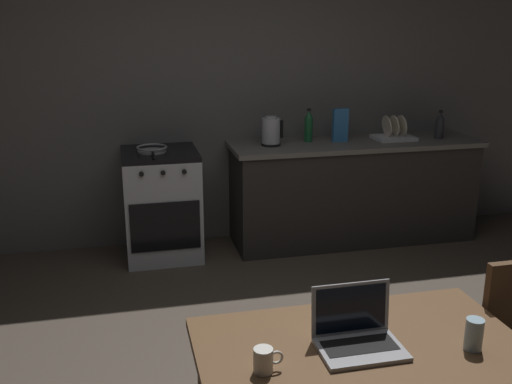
# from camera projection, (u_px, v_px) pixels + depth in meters

# --- Properties ---
(back_wall) EXTENTS (6.40, 0.10, 2.66)m
(back_wall) POSITION_uv_depth(u_px,v_px,m) (247.00, 88.00, 5.12)
(back_wall) COLOR #5A5755
(back_wall) RESTS_ON ground_plane
(kitchen_counter) EXTENTS (2.16, 0.64, 0.89)m
(kitchen_counter) POSITION_uv_depth(u_px,v_px,m) (353.00, 191.00, 5.23)
(kitchen_counter) COLOR #282623
(kitchen_counter) RESTS_ON ground_plane
(stove_oven) EXTENTS (0.60, 0.62, 0.89)m
(stove_oven) POSITION_uv_depth(u_px,v_px,m) (162.00, 204.00, 4.87)
(stove_oven) COLOR #B7BABF
(stove_oven) RESTS_ON ground_plane
(dining_table) EXTENTS (1.27, 0.77, 0.71)m
(dining_table) POSITION_uv_depth(u_px,v_px,m) (362.00, 364.00, 2.31)
(dining_table) COLOR brown
(dining_table) RESTS_ON ground_plane
(laptop) EXTENTS (0.32, 0.24, 0.23)m
(laptop) POSITION_uv_depth(u_px,v_px,m) (357.00, 336.00, 2.28)
(laptop) COLOR #99999E
(laptop) RESTS_ON dining_table
(electric_kettle) EXTENTS (0.18, 0.16, 0.24)m
(electric_kettle) POSITION_uv_depth(u_px,v_px,m) (271.00, 132.00, 4.91)
(electric_kettle) COLOR black
(electric_kettle) RESTS_ON kitchen_counter
(bottle) EXTENTS (0.07, 0.07, 0.25)m
(bottle) POSITION_uv_depth(u_px,v_px,m) (440.00, 125.00, 5.19)
(bottle) COLOR #2D2D33
(bottle) RESTS_ON kitchen_counter
(frying_pan) EXTENTS (0.24, 0.42, 0.05)m
(frying_pan) POSITION_uv_depth(u_px,v_px,m) (152.00, 149.00, 4.70)
(frying_pan) COLOR gray
(frying_pan) RESTS_ON stove_oven
(coffee_mug) EXTENTS (0.11, 0.07, 0.09)m
(coffee_mug) POSITION_uv_depth(u_px,v_px,m) (264.00, 360.00, 2.12)
(coffee_mug) COLOR silver
(coffee_mug) RESTS_ON dining_table
(drinking_glass) EXTENTS (0.07, 0.07, 0.13)m
(drinking_glass) POSITION_uv_depth(u_px,v_px,m) (474.00, 334.00, 2.25)
(drinking_glass) COLOR #99B7C6
(drinking_glass) RESTS_ON dining_table
(cereal_box) EXTENTS (0.13, 0.05, 0.28)m
(cereal_box) POSITION_uv_depth(u_px,v_px,m) (340.00, 125.00, 5.06)
(cereal_box) COLOR #3372B2
(cereal_box) RESTS_ON kitchen_counter
(dish_rack) EXTENTS (0.34, 0.26, 0.21)m
(dish_rack) POSITION_uv_depth(u_px,v_px,m) (394.00, 134.00, 5.17)
(dish_rack) COLOR silver
(dish_rack) RESTS_ON kitchen_counter
(bottle_b) EXTENTS (0.07, 0.07, 0.28)m
(bottle_b) POSITION_uv_depth(u_px,v_px,m) (309.00, 126.00, 5.06)
(bottle_b) COLOR #19592D
(bottle_b) RESTS_ON kitchen_counter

